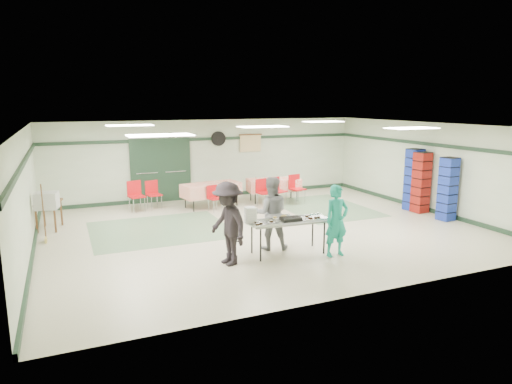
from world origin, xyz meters
name	(u,v)px	position (x,y,z in m)	size (l,w,h in m)	color
floor	(262,229)	(0.00, 0.00, 0.00)	(11.00, 11.00, 0.00)	#C0B39B
ceiling	(263,126)	(0.00, 0.00, 2.70)	(11.00, 11.00, 0.00)	silver
wall_back	(210,159)	(0.00, 4.50, 1.35)	(11.00, 11.00, 0.00)	beige
wall_front	(370,219)	(0.00, -4.50, 1.35)	(11.00, 11.00, 0.00)	beige
wall_left	(25,195)	(-5.50, 0.00, 1.35)	(9.00, 9.00, 0.00)	beige
wall_right	(427,167)	(5.50, 0.00, 1.35)	(9.00, 9.00, 0.00)	beige
trim_back	(210,139)	(0.00, 4.47, 2.05)	(11.00, 0.06, 0.10)	#1C3322
baseboard_back	(211,195)	(0.00, 4.47, 0.06)	(11.00, 0.06, 0.12)	#1C3322
trim_left	(24,163)	(-5.47, 0.00, 2.05)	(9.00, 0.06, 0.10)	#1C3322
baseboard_left	(33,253)	(-5.47, 0.00, 0.06)	(9.00, 0.06, 0.12)	#1C3322
trim_right	(428,144)	(5.47, 0.00, 2.05)	(9.00, 0.06, 0.10)	#1C3322
baseboard_right	(423,208)	(5.47, 0.00, 0.06)	(9.00, 0.06, 0.12)	#1C3322
green_patch_a	(160,230)	(-2.50, 1.00, 0.00)	(3.50, 3.00, 0.01)	slate
green_patch_b	(324,208)	(2.80, 1.50, 0.00)	(2.50, 3.50, 0.01)	slate
double_door_left	(147,171)	(-2.20, 4.44, 1.05)	(0.90, 0.06, 2.10)	gray
double_door_right	(175,170)	(-1.25, 4.44, 1.05)	(0.90, 0.06, 2.10)	gray
door_frame	(161,171)	(-1.73, 4.42, 1.05)	(2.00, 0.03, 2.15)	#1C3322
wall_fan	(218,139)	(0.30, 4.44, 2.05)	(0.50, 0.50, 0.10)	black
scroll_banner	(250,143)	(1.50, 4.44, 1.85)	(0.80, 0.02, 0.60)	beige
serving_table	(288,222)	(-0.28, -2.02, 0.71)	(1.76, 0.80, 0.76)	#9D9D98
sheet_tray_right	(313,218)	(0.29, -2.11, 0.77)	(0.60, 0.45, 0.02)	silver
sheet_tray_mid	(281,218)	(-0.38, -1.88, 0.77)	(0.60, 0.45, 0.02)	silver
sheet_tray_left	(263,223)	(-0.91, -2.09, 0.77)	(0.64, 0.48, 0.02)	silver
baking_pan	(291,219)	(-0.26, -2.09, 0.80)	(0.43, 0.27, 0.08)	black
foam_box_stack	(250,216)	(-1.16, -1.97, 0.94)	(0.22, 0.20, 0.35)	white
volunteer_teal	(337,221)	(0.61, -2.55, 0.78)	(0.57, 0.37, 1.56)	#169983
volunteer_grey	(271,213)	(-0.49, -1.56, 0.83)	(0.81, 0.63, 1.66)	gray
volunteer_dark	(228,224)	(-1.72, -2.14, 0.86)	(1.11, 0.64, 1.73)	black
dining_table_a	(274,184)	(1.76, 3.02, 0.57)	(1.83, 1.00, 0.77)	red
dining_table_b	(211,189)	(-0.44, 3.02, 0.57)	(1.94, 1.11, 0.77)	red
chair_a	(277,188)	(1.60, 2.46, 0.55)	(0.54, 0.54, 0.90)	red
chair_b	(263,190)	(1.10, 2.46, 0.54)	(0.48, 0.48, 0.88)	red
chair_c	(296,186)	(2.30, 2.46, 0.58)	(0.50, 0.50, 0.94)	red
chair_d	(214,196)	(-0.55, 2.45, 0.48)	(0.46, 0.46, 0.79)	red
chair_loose_a	(153,192)	(-2.19, 3.51, 0.54)	(0.49, 0.49, 0.88)	red
chair_loose_b	(135,193)	(-2.75, 3.31, 0.58)	(0.52, 0.52, 0.94)	red
crate_stack_blue_a	(414,180)	(5.15, 0.17, 0.95)	(0.42, 0.42, 1.90)	navy
crate_stack_red	(421,182)	(5.15, -0.16, 0.92)	(0.40, 0.40, 1.84)	maroon
crate_stack_blue_b	(448,189)	(5.15, -1.20, 0.90)	(0.39, 0.39, 1.79)	navy
printer_table	(48,206)	(-5.15, 2.19, 0.64)	(0.73, 0.96, 0.74)	brown
office_printer	(47,201)	(-5.15, 1.29, 0.95)	(0.51, 0.45, 0.41)	#A7A8A3
broom	(43,212)	(-5.23, 1.02, 0.73)	(0.03, 0.03, 1.40)	brown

